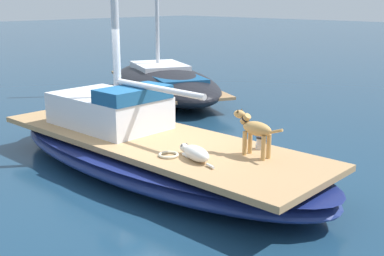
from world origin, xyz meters
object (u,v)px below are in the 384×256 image
dog_white (195,153)px  deck_winch (261,143)px  dog_tan (255,130)px  coiled_rope (169,155)px  sailboat_main (152,154)px  moored_boat_starboard_side (164,81)px

dog_white → deck_winch: (1.14, -0.37, -0.01)m
dog_tan → coiled_rope: 1.39m
coiled_rope → sailboat_main: bearing=62.3°
sailboat_main → coiled_rope: coiled_rope is taller
sailboat_main → dog_white: (-0.36, -1.42, 0.43)m
dog_tan → moored_boat_starboard_side: bearing=57.5°
deck_winch → moored_boat_starboard_side: (4.00, 6.72, -0.24)m
coiled_rope → dog_white: bearing=-67.6°
dog_white → moored_boat_starboard_side: moored_boat_starboard_side is taller
deck_winch → sailboat_main: bearing=113.4°
dog_tan → deck_winch: dog_tan is taller
dog_white → sailboat_main: bearing=75.8°
deck_winch → coiled_rope: size_ratio=0.65×
dog_tan → moored_boat_starboard_side: size_ratio=0.13×
deck_winch → coiled_rope: bearing=149.0°
sailboat_main → moored_boat_starboard_side: (4.78, 4.92, 0.18)m
deck_winch → coiled_rope: deck_winch is taller
coiled_rope → moored_boat_starboard_side: bearing=48.2°
deck_winch → moored_boat_starboard_side: 7.82m
dog_white → moored_boat_starboard_side: bearing=51.0°
dog_tan → deck_winch: (0.36, 0.15, -0.32)m
sailboat_main → deck_winch: deck_winch is taller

